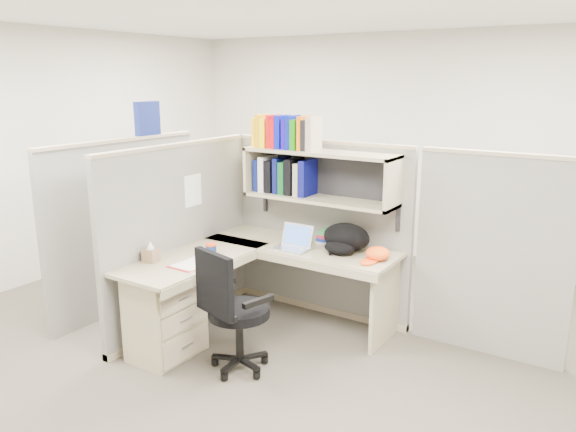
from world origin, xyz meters
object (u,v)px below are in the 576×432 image
Objects in this scene: desk at (203,297)px; backpack at (343,239)px; laptop at (291,238)px; task_chair at (235,329)px; snack_canister at (211,249)px.

backpack is (0.82, 0.87, 0.41)m from desk.
task_chair is (0.05, -0.87, -0.49)m from laptop.
backpack is at bearing 22.24° from laptop.
snack_canister is at bearing 112.05° from desk.
laptop is at bearing 93.41° from task_chair.
task_chair reaches higher than laptop.
task_chair is at bearing -35.82° from snack_canister.
snack_canister is at bearing -137.00° from laptop.
task_chair reaches higher than desk.
snack_canister reaches higher than desk.
backpack is at bearing 70.96° from task_chair.
backpack is at bearing 35.32° from snack_canister.
snack_canister is (-0.91, -0.64, -0.07)m from backpack.
backpack reaches higher than desk.
task_chair is (0.55, -0.40, -0.43)m from snack_canister.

